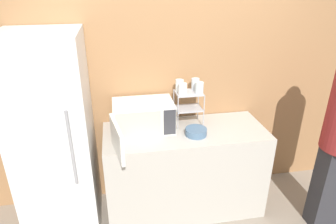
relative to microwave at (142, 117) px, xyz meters
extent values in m
cube|color=#9E7047|center=(0.41, 0.28, 0.24)|extent=(8.00, 0.06, 2.60)
cube|color=#B7B2A8|center=(0.41, -0.09, -0.60)|extent=(1.57, 0.65, 0.92)
cube|color=silver|center=(0.01, 0.03, 0.00)|extent=(0.57, 0.37, 0.28)
cube|color=#B7B2A8|center=(-0.05, -0.16, 0.00)|extent=(0.41, 0.01, 0.24)
cube|color=#333338|center=(0.24, -0.16, 0.00)|extent=(0.11, 0.01, 0.25)
cube|color=silver|center=(-0.25, -0.38, 0.00)|extent=(0.11, 0.44, 0.27)
cylinder|color=#B2B2B7|center=(0.34, -0.05, 0.03)|extent=(0.01, 0.01, 0.34)
cylinder|color=#B2B2B7|center=(0.60, -0.05, 0.03)|extent=(0.01, 0.01, 0.34)
cylinder|color=#B2B2B7|center=(0.34, 0.16, 0.03)|extent=(0.01, 0.01, 0.34)
cylinder|color=#B2B2B7|center=(0.60, 0.16, 0.03)|extent=(0.01, 0.01, 0.34)
cube|color=#B2B2B7|center=(0.47, 0.06, 0.03)|extent=(0.26, 0.21, 0.01)
cube|color=#B2B2B7|center=(0.47, 0.06, 0.19)|extent=(0.26, 0.21, 0.01)
cylinder|color=silver|center=(0.39, 0.00, 0.26)|extent=(0.08, 0.08, 0.11)
cylinder|color=silver|center=(0.55, 0.12, 0.26)|extent=(0.08, 0.08, 0.11)
cylinder|color=silver|center=(0.56, 0.00, 0.26)|extent=(0.08, 0.08, 0.11)
cylinder|color=silver|center=(0.39, 0.11, 0.26)|extent=(0.08, 0.08, 0.11)
cylinder|color=slate|center=(0.49, -0.19, -0.14)|extent=(0.11, 0.11, 0.01)
cylinder|color=slate|center=(0.49, -0.19, -0.11)|extent=(0.20, 0.20, 0.07)
cube|color=#2D2D33|center=(1.72, -0.58, -0.62)|extent=(0.29, 0.18, 0.87)
cube|color=white|center=(-0.80, -0.10, -0.11)|extent=(0.65, 0.68, 1.90)
cylinder|color=#99999E|center=(-0.60, -0.46, -0.01)|extent=(0.02, 0.02, 0.66)
camera|label=1|loc=(-0.22, -2.58, 1.22)|focal=32.00mm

